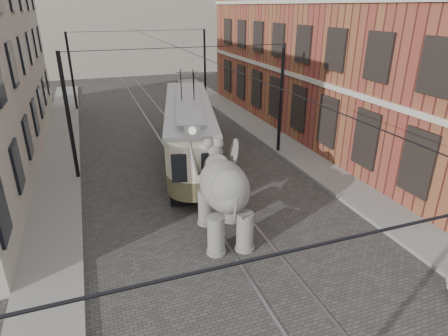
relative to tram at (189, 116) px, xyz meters
name	(u,v)px	position (x,y,z in m)	size (l,w,h in m)	color
ground	(230,219)	(-0.30, -7.14, -2.33)	(120.00, 120.00, 0.00)	#3D3B39
tram_rails	(230,218)	(-0.30, -7.14, -2.32)	(1.54, 80.00, 0.02)	slate
sidewalk_right	(356,194)	(5.70, -7.14, -2.26)	(2.00, 60.00, 0.15)	slate
sidewalk_left	(52,250)	(-6.80, -7.14, -2.26)	(2.00, 60.00, 0.15)	slate
brick_building	(344,36)	(10.70, 1.86, 3.67)	(8.00, 26.00, 12.00)	maroon
distant_block	(116,13)	(-0.30, 32.86, 4.67)	(28.00, 10.00, 14.00)	gray
catenary	(189,114)	(-0.50, -2.14, 0.67)	(11.00, 30.20, 6.00)	black
tram	(189,116)	(0.00, 0.00, 0.00)	(2.43, 11.76, 4.67)	beige
elephant	(224,197)	(-0.91, -8.17, -0.77)	(2.81, 5.10, 3.12)	#64615C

